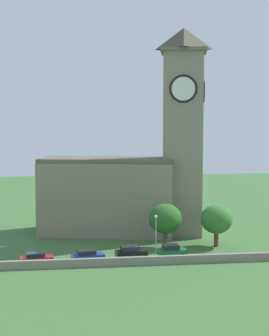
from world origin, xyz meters
TOP-DOWN VIEW (x-y plane):
  - ground_plane at (0.00, 15.00)m, footprint 200.00×200.00m
  - church at (1.02, 17.85)m, footprint 29.57×15.10m
  - quay_barrier at (0.00, -2.72)m, footprint 42.11×0.70m
  - car_red at (-14.61, -0.29)m, footprint 4.61×2.76m
  - car_blue at (-7.60, -0.13)m, footprint 4.71×2.72m
  - car_black at (-1.37, 1.00)m, footprint 4.63×2.69m
  - car_green at (4.51, 0.74)m, footprint 4.17×2.54m
  - streetlamp_west_mid at (2.40, 1.95)m, footprint 0.44×0.44m
  - tree_riverside_west at (4.64, 6.55)m, footprint 5.11×5.11m
  - tree_by_tower at (12.73, 6.39)m, footprint 5.00×5.00m

SIDE VIEW (x-z plane):
  - ground_plane at x=0.00m, z-range 0.00..0.00m
  - quay_barrier at x=0.00m, z-range 0.00..1.18m
  - car_red at x=-14.61m, z-range 0.01..1.64m
  - car_blue at x=-7.60m, z-range 0.01..1.71m
  - car_black at x=-1.37m, z-range 0.01..1.84m
  - car_green at x=4.51m, z-range 0.00..1.91m
  - streetlamp_west_mid at x=2.40m, z-range 1.10..7.10m
  - tree_by_tower at x=12.73m, z-range 1.00..7.58m
  - tree_riverside_west at x=4.64m, z-range 1.11..8.00m
  - church at x=1.02m, z-range -7.18..27.95m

